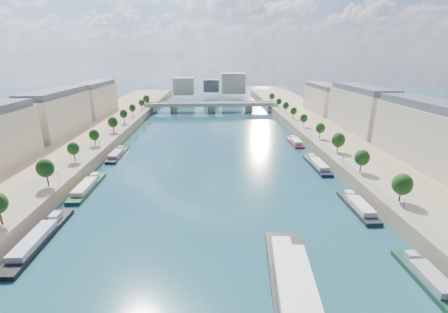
{
  "coord_description": "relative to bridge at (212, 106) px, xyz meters",
  "views": [
    {
      "loc": [
        -0.23,
        -26.51,
        46.05
      ],
      "look_at": [
        4.92,
        94.39,
        5.0
      ],
      "focal_mm": 24.0,
      "sensor_mm": 36.0,
      "label": 1
    }
  ],
  "objects": [
    {
      "name": "lamps_left",
      "position": [
        -52.5,
        -139.26,
        2.7
      ],
      "size": [
        0.36,
        200.36,
        4.28
      ],
      "color": "black",
      "rests_on": "ground"
    },
    {
      "name": "pave_left",
      "position": [
        -57.0,
        -129.26,
        -0.03
      ],
      "size": [
        14.0,
        520.0,
        0.1
      ],
      "primitive_type": "cube",
      "color": "gray",
      "rests_on": "quay_left"
    },
    {
      "name": "bridge",
      "position": [
        0.0,
        0.0,
        0.0
      ],
      "size": [
        112.0,
        12.0,
        8.15
      ],
      "color": "#C1B79E",
      "rests_on": "ground"
    },
    {
      "name": "ground",
      "position": [
        0.0,
        -129.26,
        -5.08
      ],
      "size": [
        700.0,
        700.0,
        0.0
      ],
      "primitive_type": "plane",
      "color": "#0D2C3D",
      "rests_on": "ground"
    },
    {
      "name": "buildings_right",
      "position": [
        85.0,
        -117.26,
        11.37
      ],
      "size": [
        16.0,
        226.0,
        23.2
      ],
      "color": "#C5B597",
      "rests_on": "ground"
    },
    {
      "name": "trees_right",
      "position": [
        55.0,
        -119.26,
        5.39
      ],
      "size": [
        4.8,
        268.8,
        8.26
      ],
      "color": "#382B1E",
      "rests_on": "ground"
    },
    {
      "name": "lamps_right",
      "position": [
        52.5,
        -124.26,
        2.7
      ],
      "size": [
        0.36,
        200.36,
        4.28
      ],
      "color": "black",
      "rests_on": "ground"
    },
    {
      "name": "moored_barges_left",
      "position": [
        -45.5,
        -169.7,
        -4.24
      ],
      "size": [
        5.0,
        124.45,
        3.6
      ],
      "color": "maroon",
      "rests_on": "ground"
    },
    {
      "name": "moored_barges_right",
      "position": [
        45.5,
        -173.21,
        -4.24
      ],
      "size": [
        5.0,
        165.99,
        3.6
      ],
      "color": "black",
      "rests_on": "ground"
    },
    {
      "name": "trees_left",
      "position": [
        -55.0,
        -127.26,
        5.39
      ],
      "size": [
        4.8,
        268.8,
        8.26
      ],
      "color": "#382B1E",
      "rests_on": "ground"
    },
    {
      "name": "tour_barge",
      "position": [
        16.36,
        -204.26,
        -3.83
      ],
      "size": [
        12.41,
        32.15,
        4.25
      ],
      "rotation": [
        0.0,
        0.0,
        -0.11
      ],
      "color": "black",
      "rests_on": "ground"
    },
    {
      "name": "quay_left",
      "position": [
        -72.0,
        -129.26,
        -2.58
      ],
      "size": [
        44.0,
        520.0,
        5.0
      ],
      "primitive_type": "cube",
      "color": "#9E8460",
      "rests_on": "ground"
    },
    {
      "name": "pave_right",
      "position": [
        57.0,
        -129.26,
        -0.03
      ],
      "size": [
        14.0,
        520.0,
        0.1
      ],
      "primitive_type": "cube",
      "color": "gray",
      "rests_on": "quay_right"
    },
    {
      "name": "skyline",
      "position": [
        3.19,
        90.27,
        9.57
      ],
      "size": [
        79.0,
        42.0,
        22.0
      ],
      "color": "#C5B597",
      "rests_on": "ground"
    },
    {
      "name": "buildings_left",
      "position": [
        -85.0,
        -117.26,
        11.37
      ],
      "size": [
        16.0,
        226.0,
        23.2
      ],
      "color": "#C5B597",
      "rests_on": "ground"
    },
    {
      "name": "quay_right",
      "position": [
        72.0,
        -129.26,
        -2.58
      ],
      "size": [
        44.0,
        520.0,
        5.0
      ],
      "primitive_type": "cube",
      "color": "#9E8460",
      "rests_on": "ground"
    }
  ]
}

